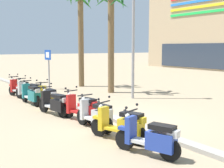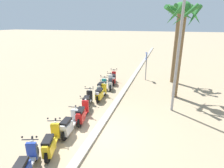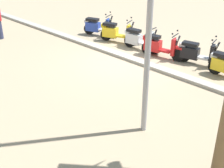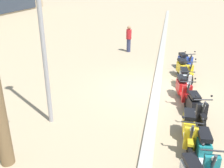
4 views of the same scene
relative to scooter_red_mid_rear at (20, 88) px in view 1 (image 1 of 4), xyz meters
name	(u,v)px [view 1 (image 1 of 4)]	position (x,y,z in m)	size (l,w,h in m)	color
ground_plane	(122,121)	(6.98, 1.38, -0.45)	(200.00, 200.00, 0.00)	#9E896B
curb_strip	(119,120)	(6.98, 1.22, -0.39)	(60.00, 0.36, 0.12)	gray
scooter_red_mid_rear	(20,88)	(0.00, 0.00, 0.00)	(1.70, 0.73, 1.17)	black
scooter_silver_far_back	(29,91)	(1.19, 0.08, 0.00)	(1.81, 0.79, 1.17)	black
scooter_teal_gap_after_mid	(32,95)	(2.32, -0.20, 0.01)	(1.84, 0.56, 1.17)	black
scooter_yellow_mid_centre	(48,97)	(3.38, 0.12, 0.01)	(1.80, 0.56, 1.17)	black
scooter_black_mid_front	(55,104)	(4.81, -0.18, 0.00)	(1.75, 0.66, 1.17)	black
scooter_red_second_in_line	(82,109)	(6.28, 0.18, 0.01)	(1.82, 0.65, 1.17)	black
scooter_silver_tail_end	(96,116)	(7.37, 0.08, 0.01)	(1.81, 0.56, 1.04)	black
scooter_yellow_lead_nearest	(122,125)	(8.72, 0.05, 0.01)	(1.79, 0.82, 1.17)	black
scooter_blue_last_in_row	(151,138)	(9.98, -0.04, 0.00)	(1.69, 0.79, 1.17)	black
crossing_sign	(49,65)	(-1.83, 2.36, 1.06)	(0.59, 0.18, 2.40)	#939399
palm_tree_far_corner	(111,13)	(1.44, 4.73, 4.00)	(2.28, 2.24, 5.97)	brown
palm_tree_near_sign	(80,15)	(-1.83, 4.60, 4.17)	(1.94, 1.96, 6.24)	brown
street_lamp	(133,6)	(3.63, 4.54, 4.10)	(0.36, 0.36, 7.58)	#939399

